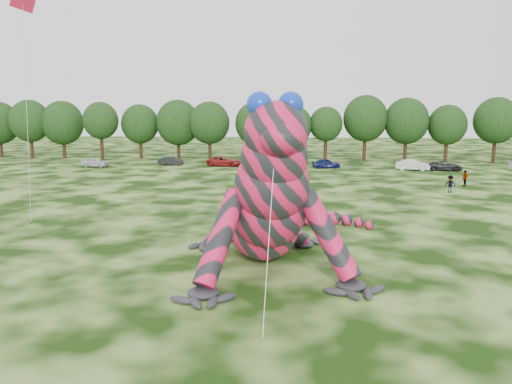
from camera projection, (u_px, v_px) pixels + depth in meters
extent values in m
plane|color=#16330A|center=(369.00, 289.00, 23.99)|extent=(240.00, 240.00, 0.00)
cube|color=red|center=(23.00, 3.00, 31.99)|extent=(1.49, 1.05, 1.17)
cylinder|color=silver|center=(27.00, 122.00, 34.65)|extent=(0.02, 0.02, 15.60)
cylinder|color=#382314|center=(31.00, 222.00, 37.29)|extent=(0.08, 0.08, 0.24)
imported|color=silver|center=(95.00, 162.00, 72.39)|extent=(4.14, 2.04, 1.36)
imported|color=black|center=(171.00, 161.00, 74.62)|extent=(3.97, 2.01, 1.25)
imported|color=maroon|center=(225.00, 161.00, 73.24)|extent=(5.58, 3.38, 1.45)
imported|color=silver|center=(273.00, 163.00, 70.50)|extent=(5.22, 2.77, 1.44)
imported|color=#12194E|center=(326.00, 163.00, 70.96)|extent=(4.21, 2.23, 1.36)
imported|color=beige|center=(413.00, 165.00, 68.51)|extent=(4.74, 2.46, 1.49)
imported|color=#232325|center=(445.00, 166.00, 68.23)|extent=(4.80, 2.63, 1.27)
imported|color=gray|center=(465.00, 178.00, 54.73)|extent=(1.06, 1.04, 1.79)
imported|color=gray|center=(249.00, 193.00, 46.09)|extent=(0.72, 0.70, 1.66)
imported|color=gray|center=(300.00, 189.00, 47.76)|extent=(1.07, 0.95, 1.83)
imported|color=gray|center=(450.00, 184.00, 50.86)|extent=(1.22, 0.80, 1.76)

